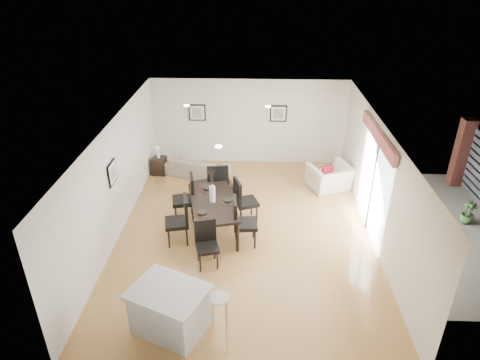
{
  "coord_description": "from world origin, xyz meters",
  "views": [
    {
      "loc": [
        0.21,
        -8.58,
        5.95
      ],
      "look_at": [
        -0.14,
        0.4,
        1.21
      ],
      "focal_mm": 32.0,
      "sensor_mm": 36.0,
      "label": 1
    }
  ],
  "objects_px": {
    "dining_chair_wfar": "(187,196)",
    "dining_chair_foot": "(218,182)",
    "dining_chair_head": "(206,240)",
    "side_table": "(159,166)",
    "dining_chair_wnear": "(181,218)",
    "sofa": "(197,167)",
    "bar_stool": "(220,302)",
    "coffee_table": "(212,191)",
    "armchair": "(330,177)",
    "dining_chair_efar": "(242,198)",
    "kitchen_island": "(170,309)",
    "dining_table": "(213,205)",
    "dining_chair_enear": "(241,219)"
  },
  "relations": [
    {
      "from": "armchair",
      "to": "bar_stool",
      "type": "bearing_deg",
      "value": 40.54
    },
    {
      "from": "dining_chair_head",
      "to": "side_table",
      "type": "xyz_separation_m",
      "value": [
        -1.91,
        4.22,
        -0.31
      ]
    },
    {
      "from": "armchair",
      "to": "dining_chair_enear",
      "type": "xyz_separation_m",
      "value": [
        -2.43,
        -2.74,
        0.3
      ]
    },
    {
      "from": "dining_chair_enear",
      "to": "dining_chair_head",
      "type": "height_order",
      "value": "dining_chair_enear"
    },
    {
      "from": "sofa",
      "to": "dining_chair_enear",
      "type": "xyz_separation_m",
      "value": [
        1.44,
        -3.43,
        0.39
      ]
    },
    {
      "from": "dining_chair_efar",
      "to": "bar_stool",
      "type": "bearing_deg",
      "value": 155.82
    },
    {
      "from": "sofa",
      "to": "dining_table",
      "type": "bearing_deg",
      "value": 121.89
    },
    {
      "from": "sofa",
      "to": "armchair",
      "type": "xyz_separation_m",
      "value": [
        3.87,
        -0.69,
        0.09
      ]
    },
    {
      "from": "armchair",
      "to": "coffee_table",
      "type": "height_order",
      "value": "armchair"
    },
    {
      "from": "coffee_table",
      "to": "dining_chair_enear",
      "type": "bearing_deg",
      "value": -88.88
    },
    {
      "from": "sofa",
      "to": "coffee_table",
      "type": "relative_size",
      "value": 1.72
    },
    {
      "from": "dining_chair_enear",
      "to": "dining_chair_head",
      "type": "xyz_separation_m",
      "value": [
        -0.71,
        -0.72,
        -0.08
      ]
    },
    {
      "from": "dining_chair_wfar",
      "to": "dining_table",
      "type": "bearing_deg",
      "value": 41.72
    },
    {
      "from": "armchair",
      "to": "coffee_table",
      "type": "relative_size",
      "value": 1.02
    },
    {
      "from": "dining_chair_efar",
      "to": "kitchen_island",
      "type": "height_order",
      "value": "dining_chair_efar"
    },
    {
      "from": "dining_chair_wfar",
      "to": "dining_chair_foot",
      "type": "relative_size",
      "value": 0.98
    },
    {
      "from": "coffee_table",
      "to": "kitchen_island",
      "type": "relative_size",
      "value": 0.7
    },
    {
      "from": "bar_stool",
      "to": "sofa",
      "type": "bearing_deg",
      "value": 100.96
    },
    {
      "from": "dining_chair_efar",
      "to": "dining_chair_foot",
      "type": "bearing_deg",
      "value": 22.31
    },
    {
      "from": "coffee_table",
      "to": "armchair",
      "type": "bearing_deg",
      "value": -10.31
    },
    {
      "from": "dining_chair_foot",
      "to": "dining_table",
      "type": "bearing_deg",
      "value": 80.46
    },
    {
      "from": "dining_table",
      "to": "dining_chair_enear",
      "type": "height_order",
      "value": "dining_chair_enear"
    },
    {
      "from": "sofa",
      "to": "dining_chair_wfar",
      "type": "xyz_separation_m",
      "value": [
        0.07,
        -2.42,
        0.4
      ]
    },
    {
      "from": "dining_chair_wnear",
      "to": "dining_chair_wfar",
      "type": "height_order",
      "value": "dining_chair_wfar"
    },
    {
      "from": "dining_chair_foot",
      "to": "dining_chair_wfar",
      "type": "bearing_deg",
      "value": 35.95
    },
    {
      "from": "bar_stool",
      "to": "side_table",
      "type": "bearing_deg",
      "value": 111.0
    },
    {
      "from": "dining_chair_enear",
      "to": "dining_chair_wfar",
      "type": "bearing_deg",
      "value": 48.09
    },
    {
      "from": "dining_chair_efar",
      "to": "dining_chair_head",
      "type": "distance_m",
      "value": 1.82
    },
    {
      "from": "sofa",
      "to": "dining_chair_head",
      "type": "height_order",
      "value": "dining_chair_head"
    },
    {
      "from": "dining_chair_head",
      "to": "kitchen_island",
      "type": "bearing_deg",
      "value": -118.08
    },
    {
      "from": "sofa",
      "to": "bar_stool",
      "type": "relative_size",
      "value": 2.46
    },
    {
      "from": "sofa",
      "to": "side_table",
      "type": "height_order",
      "value": "sofa"
    },
    {
      "from": "side_table",
      "to": "bar_stool",
      "type": "height_order",
      "value": "bar_stool"
    },
    {
      "from": "armchair",
      "to": "dining_chair_efar",
      "type": "distance_m",
      "value": 3.03
    },
    {
      "from": "dining_table",
      "to": "dining_chair_wfar",
      "type": "bearing_deg",
      "value": 130.01
    },
    {
      "from": "dining_chair_efar",
      "to": "dining_chair_foot",
      "type": "distance_m",
      "value": 1.01
    },
    {
      "from": "dining_chair_wnear",
      "to": "dining_chair_head",
      "type": "relative_size",
      "value": 1.13
    },
    {
      "from": "sofa",
      "to": "dining_chair_efar",
      "type": "height_order",
      "value": "dining_chair_efar"
    },
    {
      "from": "dining_chair_wnear",
      "to": "side_table",
      "type": "distance_m",
      "value": 3.7
    },
    {
      "from": "dining_chair_efar",
      "to": "dining_chair_wfar",
      "type": "bearing_deg",
      "value": 67.99
    },
    {
      "from": "dining_chair_head",
      "to": "sofa",
      "type": "bearing_deg",
      "value": 85.2
    },
    {
      "from": "dining_chair_foot",
      "to": "side_table",
      "type": "bearing_deg",
      "value": -51.42
    },
    {
      "from": "dining_chair_enear",
      "to": "bar_stool",
      "type": "bearing_deg",
      "value": 168.64
    },
    {
      "from": "dining_chair_wfar",
      "to": "side_table",
      "type": "height_order",
      "value": "dining_chair_wfar"
    },
    {
      "from": "armchair",
      "to": "bar_stool",
      "type": "relative_size",
      "value": 1.46
    },
    {
      "from": "dining_chair_wnear",
      "to": "dining_chair_foot",
      "type": "xyz_separation_m",
      "value": [
        0.7,
        1.67,
        0.03
      ]
    },
    {
      "from": "armchair",
      "to": "dining_table",
      "type": "xyz_separation_m",
      "value": [
        -3.11,
        -2.24,
        0.37
      ]
    },
    {
      "from": "dining_chair_enear",
      "to": "kitchen_island",
      "type": "distance_m",
      "value": 2.85
    },
    {
      "from": "dining_table",
      "to": "bar_stool",
      "type": "distance_m",
      "value": 3.13
    },
    {
      "from": "armchair",
      "to": "kitchen_island",
      "type": "xyz_separation_m",
      "value": [
        -3.58,
        -5.34,
        0.09
      ]
    }
  ]
}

